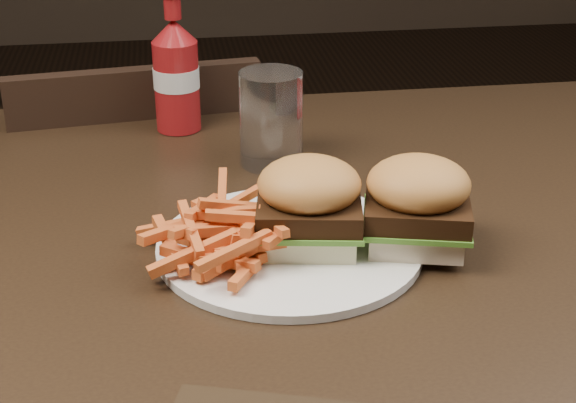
{
  "coord_description": "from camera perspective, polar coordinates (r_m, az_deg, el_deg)",
  "views": [
    {
      "loc": [
        -0.06,
        -0.83,
        1.18
      ],
      "look_at": [
        0.06,
        -0.06,
        0.8
      ],
      "focal_mm": 55.0,
      "sensor_mm": 36.0,
      "label": 1
    }
  ],
  "objects": [
    {
      "name": "sandwich_half_b",
      "position": [
        0.88,
        8.22,
        -1.99
      ],
      "size": [
        0.11,
        0.1,
        0.02
      ],
      "primitive_type": "cube",
      "rotation": [
        0.0,
        0.0,
        -0.25
      ],
      "color": "beige",
      "rests_on": "plate"
    },
    {
      "name": "plate",
      "position": [
        0.88,
        0.1,
        -2.93
      ],
      "size": [
        0.26,
        0.26,
        0.01
      ],
      "primitive_type": "cylinder",
      "color": "white",
      "rests_on": "dining_table"
    },
    {
      "name": "tumbler",
      "position": [
        1.06,
        -1.1,
        5.26
      ],
      "size": [
        0.09,
        0.09,
        0.12
      ],
      "primitive_type": "cylinder",
      "rotation": [
        0.0,
        0.0,
        0.23
      ],
      "color": "white",
      "rests_on": "dining_table"
    },
    {
      "name": "chair_far",
      "position": [
        1.52,
        -9.52,
        -3.86
      ],
      "size": [
        0.4,
        0.4,
        0.03
      ],
      "primitive_type": "cube",
      "rotation": [
        0.0,
        0.0,
        3.26
      ],
      "color": "black",
      "rests_on": "ground"
    },
    {
      "name": "dining_table",
      "position": [
        0.94,
        -4.0,
        -2.51
      ],
      "size": [
        1.2,
        0.8,
        0.04
      ],
      "primitive_type": "cube",
      "color": "black",
      "rests_on": "ground"
    },
    {
      "name": "sandwich_half_a",
      "position": [
        0.87,
        1.35,
        -2.04
      ],
      "size": [
        0.1,
        0.1,
        0.02
      ],
      "primitive_type": "cube",
      "rotation": [
        0.0,
        0.0,
        -0.16
      ],
      "color": "#FCF5C5",
      "rests_on": "plate"
    },
    {
      "name": "fries_pile",
      "position": [
        0.85,
        -3.86,
        -1.91
      ],
      "size": [
        0.15,
        0.15,
        0.05
      ],
      "primitive_type": null,
      "rotation": [
        0.0,
        0.0,
        -0.21
      ],
      "color": "red",
      "rests_on": "plate"
    },
    {
      "name": "ketchup_bottle",
      "position": [
        1.17,
        -7.2,
        7.42
      ],
      "size": [
        0.06,
        0.06,
        0.12
      ],
      "primitive_type": "cylinder",
      "rotation": [
        0.0,
        0.0,
        0.05
      ],
      "color": "maroon",
      "rests_on": "dining_table"
    }
  ]
}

